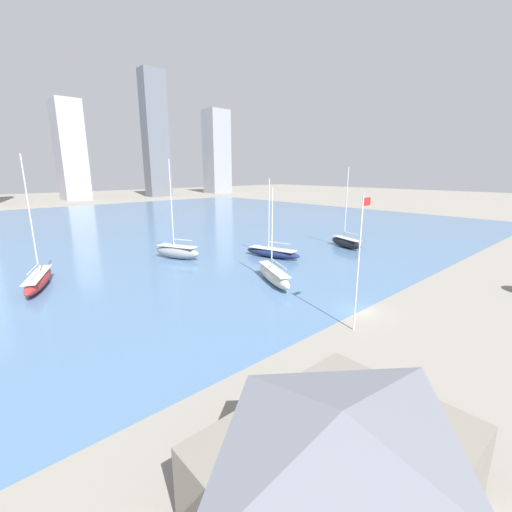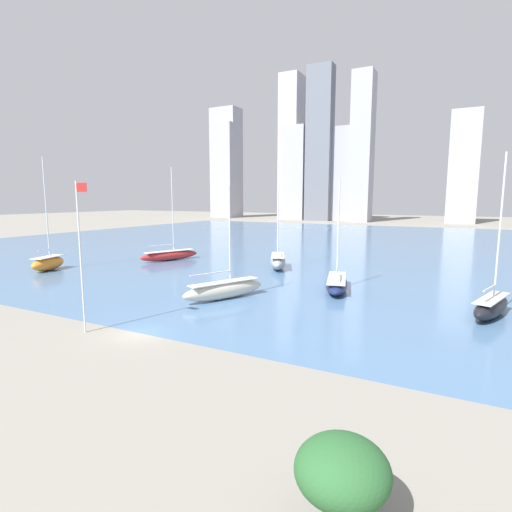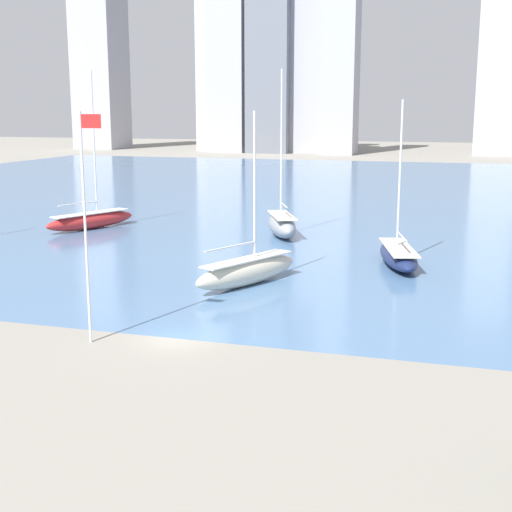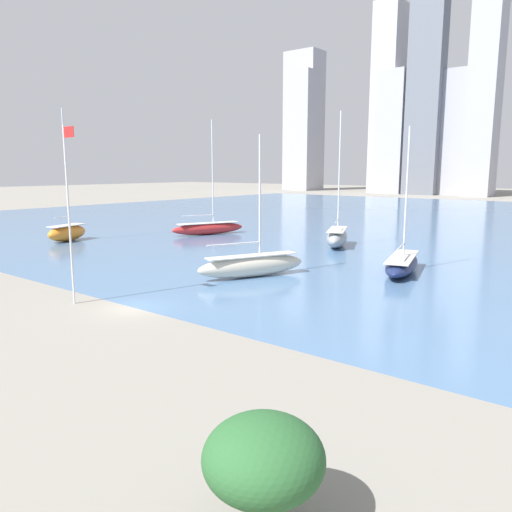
{
  "view_description": "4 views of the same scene",
  "coord_description": "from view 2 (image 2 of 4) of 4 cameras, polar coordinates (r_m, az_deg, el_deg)",
  "views": [
    {
      "loc": [
        -30.29,
        -17.14,
        14.17
      ],
      "look_at": [
        0.63,
        16.75,
        2.76
      ],
      "focal_mm": 24.0,
      "sensor_mm": 36.0,
      "label": 1
    },
    {
      "loc": [
        22.62,
        -23.16,
        10.83
      ],
      "look_at": [
        0.53,
        19.15,
        3.91
      ],
      "focal_mm": 28.0,
      "sensor_mm": 36.0,
      "label": 2
    },
    {
      "loc": [
        14.77,
        -34.25,
        12.22
      ],
      "look_at": [
        0.3,
        13.92,
        1.87
      ],
      "focal_mm": 50.0,
      "sensor_mm": 36.0,
      "label": 3
    },
    {
      "loc": [
        26.65,
        -20.55,
        9.23
      ],
      "look_at": [
        1.84,
        10.97,
        2.27
      ],
      "focal_mm": 35.0,
      "sensor_mm": 36.0,
      "label": 4
    }
  ],
  "objects": [
    {
      "name": "ground_plane",
      "position": [
        34.14,
        -16.14,
        -10.58
      ],
      "size": [
        500.0,
        500.0,
        0.0
      ],
      "primitive_type": "plane",
      "color": "gray"
    },
    {
      "name": "harbor_water",
      "position": [
        96.48,
        13.84,
        1.56
      ],
      "size": [
        180.0,
        140.0,
        0.0
      ],
      "color": "#4C7099",
      "rests_on": "ground_plane"
    },
    {
      "name": "flag_pole",
      "position": [
        34.48,
        -23.75,
        0.45
      ],
      "size": [
        1.24,
        0.14,
        12.16
      ],
      "color": "silver",
      "rests_on": "ground_plane"
    },
    {
      "name": "yard_shrub",
      "position": [
        15.11,
        12.21,
        -27.84
      ],
      "size": [
        3.18,
        3.18,
        3.06
      ],
      "color": "#4C3823",
      "rests_on": "ground_plane"
    },
    {
      "name": "distant_city_skyline",
      "position": [
        199.41,
        16.3,
        13.32
      ],
      "size": [
        223.16,
        22.82,
        73.03
      ],
      "color": "#9E9EA8",
      "rests_on": "ground_plane"
    },
    {
      "name": "sailboat_orange",
      "position": [
        68.03,
        -27.58,
        -0.83
      ],
      "size": [
        3.88,
        6.55,
        16.89
      ],
      "rotation": [
        0.0,
        0.0,
        0.25
      ],
      "color": "orange",
      "rests_on": "harbor_water"
    },
    {
      "name": "sailboat_gray",
      "position": [
        61.97,
        3.13,
        -0.71
      ],
      "size": [
        5.57,
        8.62,
        16.05
      ],
      "rotation": [
        0.0,
        0.0,
        0.42
      ],
      "color": "gray",
      "rests_on": "harbor_water"
    },
    {
      "name": "sailboat_black",
      "position": [
        42.78,
        30.59,
        -6.14
      ],
      "size": [
        4.18,
        8.33,
        14.89
      ],
      "rotation": [
        0.0,
        0.0,
        -0.29
      ],
      "color": "black",
      "rests_on": "harbor_water"
    },
    {
      "name": "sailboat_red",
      "position": [
        71.69,
        -12.23,
        0.17
      ],
      "size": [
        5.97,
        10.85,
        16.14
      ],
      "rotation": [
        0.0,
        0.0,
        -0.4
      ],
      "color": "#B72828",
      "rests_on": "harbor_water"
    },
    {
      "name": "sailboat_navy",
      "position": [
        48.49,
        11.44,
        -3.81
      ],
      "size": [
        5.02,
        10.48,
        13.0
      ],
      "rotation": [
        0.0,
        0.0,
        0.26
      ],
      "color": "#19234C",
      "rests_on": "harbor_water"
    },
    {
      "name": "sailboat_cream",
      "position": [
        43.51,
        -4.53,
        -4.77
      ],
      "size": [
        5.78,
        9.9,
        12.15
      ],
      "rotation": [
        0.0,
        0.0,
        -0.43
      ],
      "color": "beige",
      "rests_on": "harbor_water"
    }
  ]
}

